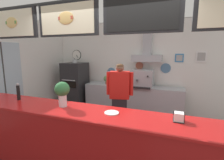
# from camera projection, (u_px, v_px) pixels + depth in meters

# --- Properties ---
(ground_plane) EXTENTS (6.76, 6.76, 0.00)m
(ground_plane) POSITION_uv_depth(u_px,v_px,m) (107.00, 158.00, 2.98)
(ground_plane) COLOR #3F3A38
(back_wall_assembly) EXTENTS (5.63, 2.93, 2.79)m
(back_wall_assembly) POSITION_uv_depth(u_px,v_px,m) (138.00, 65.00, 4.97)
(back_wall_assembly) COLOR gray
(back_wall_assembly) RESTS_ON ground_plane
(service_counter) EXTENTS (4.60, 0.66, 1.04)m
(service_counter) POSITION_uv_depth(u_px,v_px,m) (94.00, 146.00, 2.43)
(service_counter) COLOR maroon
(service_counter) RESTS_ON ground_plane
(back_prep_counter) EXTENTS (2.88, 0.55, 0.88)m
(back_prep_counter) POSITION_uv_depth(u_px,v_px,m) (132.00, 100.00, 4.99)
(back_prep_counter) COLOR #A3A5AD
(back_prep_counter) RESTS_ON ground_plane
(pizza_oven) EXTENTS (0.67, 0.74, 1.63)m
(pizza_oven) POSITION_uv_depth(u_px,v_px,m) (75.00, 86.00, 5.47)
(pizza_oven) COLOR #232326
(pizza_oven) RESTS_ON ground_plane
(shop_worker) EXTENTS (0.57, 0.31, 1.63)m
(shop_worker) POSITION_uv_depth(u_px,v_px,m) (120.00, 99.00, 3.60)
(shop_worker) COLOR #232328
(shop_worker) RESTS_ON ground_plane
(espresso_machine) EXTENTS (0.56, 0.55, 0.49)m
(espresso_machine) POSITION_uv_depth(u_px,v_px,m) (143.00, 78.00, 4.74)
(espresso_machine) COLOR #A3A5AD
(espresso_machine) RESTS_ON back_prep_counter
(potted_sage) EXTENTS (0.18, 0.18, 0.21)m
(potted_sage) POSITION_uv_depth(u_px,v_px,m) (128.00, 82.00, 4.91)
(potted_sage) COLOR #9E563D
(potted_sage) RESTS_ON back_prep_counter
(potted_rosemary) EXTENTS (0.22, 0.22, 0.28)m
(potted_rosemary) POSITION_uv_depth(u_px,v_px,m) (107.00, 79.00, 5.13)
(potted_rosemary) COLOR #9E563D
(potted_rosemary) RESTS_ON back_prep_counter
(pepper_grinder) EXTENTS (0.06, 0.06, 0.30)m
(pepper_grinder) POSITION_uv_depth(u_px,v_px,m) (18.00, 92.00, 2.92)
(pepper_grinder) COLOR black
(pepper_grinder) RESTS_ON service_counter
(basil_vase) EXTENTS (0.23, 0.23, 0.39)m
(basil_vase) POSITION_uv_depth(u_px,v_px,m) (62.00, 92.00, 2.54)
(basil_vase) COLOR silver
(basil_vase) RESTS_ON service_counter
(condiment_plate) EXTENTS (0.20, 0.20, 0.01)m
(condiment_plate) POSITION_uv_depth(u_px,v_px,m) (112.00, 113.00, 2.30)
(condiment_plate) COLOR white
(condiment_plate) RESTS_ON service_counter
(napkin_holder) EXTENTS (0.13, 0.13, 0.13)m
(napkin_holder) POSITION_uv_depth(u_px,v_px,m) (179.00, 117.00, 2.03)
(napkin_holder) COLOR #262628
(napkin_holder) RESTS_ON service_counter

